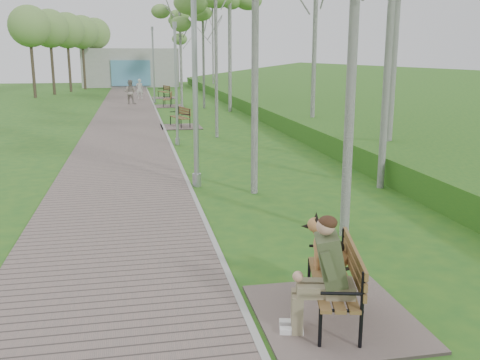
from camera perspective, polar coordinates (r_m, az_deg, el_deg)
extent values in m
plane|color=#255C1E|center=(9.91, -2.95, -6.41)|extent=(120.00, 120.00, 0.00)
cube|color=#70615B|center=(30.93, -12.00, 6.77)|extent=(3.50, 67.00, 0.04)
cube|color=#999993|center=(30.95, -8.74, 6.92)|extent=(0.10, 67.00, 0.05)
cube|color=#467A1F|center=(32.30, 13.33, 6.93)|extent=(14.00, 70.00, 1.60)
cube|color=#9E9E99|center=(60.26, -11.58, 11.67)|extent=(10.00, 5.00, 4.00)
cube|color=#508FB3|center=(57.67, -11.57, 11.12)|extent=(4.00, 0.20, 2.60)
cube|color=#70615B|center=(7.25, 10.00, -14.12)|extent=(1.98, 2.20, 0.04)
cube|color=brown|center=(7.03, 9.77, -10.73)|extent=(0.87, 1.72, 0.04)
cube|color=brown|center=(6.95, 12.05, -8.45)|extent=(0.43, 1.61, 0.36)
cube|color=#70615B|center=(25.50, -6.31, 5.67)|extent=(1.86, 2.07, 0.04)
cube|color=brown|center=(25.44, -6.45, 6.66)|extent=(0.86, 1.62, 0.04)
cube|color=brown|center=(25.50, -5.94, 7.32)|extent=(0.45, 1.51, 0.34)
cube|color=#70615B|center=(36.03, -7.66, 7.81)|extent=(1.97, 2.18, 0.04)
cube|color=brown|center=(35.99, -7.76, 8.56)|extent=(0.69, 1.69, 0.04)
cube|color=brown|center=(35.95, -7.35, 9.04)|extent=(0.25, 1.63, 0.36)
cube|color=#70615B|center=(43.24, -8.05, 8.68)|extent=(1.95, 2.17, 0.04)
cube|color=brown|center=(43.20, -8.14, 9.30)|extent=(0.89, 1.70, 0.04)
cube|color=brown|center=(43.27, -7.82, 9.70)|extent=(0.46, 1.59, 0.36)
cylinder|color=#A0A3A8|center=(13.87, -4.62, 0.01)|extent=(0.23, 0.23, 0.34)
cylinder|color=#A0A3A8|center=(13.51, -4.83, 11.10)|extent=(0.14, 0.14, 5.68)
cylinder|color=#A0A3A8|center=(20.40, -6.67, 4.10)|extent=(0.17, 0.17, 0.26)
cylinder|color=#A0A3A8|center=(20.18, -6.82, 9.83)|extent=(0.10, 0.10, 4.34)
cylinder|color=#A0A3A8|center=(20.18, -7.00, 16.11)|extent=(0.16, 0.16, 0.22)
cylinder|color=#A0A3A8|center=(38.91, -9.08, 8.35)|extent=(0.20, 0.20, 0.30)
cylinder|color=#A0A3A8|center=(38.79, -9.21, 11.85)|extent=(0.12, 0.12, 5.06)
cylinder|color=#A0A3A8|center=(38.83, -9.36, 15.66)|extent=(0.18, 0.18, 0.25)
imported|color=white|center=(42.48, -10.67, 9.52)|extent=(0.58, 0.39, 1.54)
imported|color=gray|center=(37.97, -11.65, 9.16)|extent=(0.96, 0.84, 1.66)
cylinder|color=silver|center=(9.81, 12.08, 16.53)|extent=(0.19, 0.19, 7.88)
cylinder|color=silver|center=(12.79, 1.64, 16.36)|extent=(0.20, 0.20, 8.06)
cylinder|color=silver|center=(21.96, -2.58, 14.79)|extent=(0.17, 0.17, 7.88)
cylinder|color=silver|center=(22.04, 8.00, 15.55)|extent=(0.17, 0.17, 8.55)
cylinder|color=silver|center=(34.36, -3.94, 14.12)|extent=(0.15, 0.15, 7.80)
ellipsoid|color=#6F9A4A|center=(34.49, -4.01, 18.27)|extent=(2.22, 2.22, 3.43)
cylinder|color=silver|center=(32.35, -1.09, 14.91)|extent=(0.20, 0.20, 8.59)
cylinder|color=silver|center=(35.08, -6.35, 13.77)|extent=(0.18, 0.18, 7.46)
ellipsoid|color=#6F9A4A|center=(35.19, -6.46, 17.66)|extent=(2.62, 2.62, 3.28)
cylinder|color=silver|center=(48.00, -2.91, 13.96)|extent=(0.16, 0.16, 7.97)
ellipsoid|color=#6F9A4A|center=(48.11, -2.95, 17.00)|extent=(2.31, 2.31, 3.51)
cylinder|color=silver|center=(57.54, -6.30, 13.54)|extent=(0.17, 0.17, 7.51)
ellipsoid|color=#6F9A4A|center=(57.60, -6.36, 15.93)|extent=(2.42, 2.42, 3.31)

